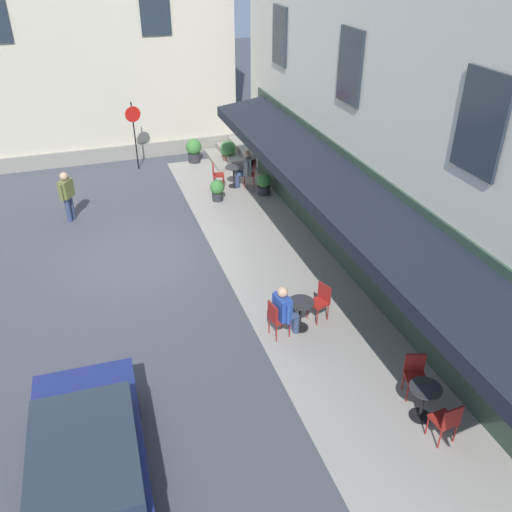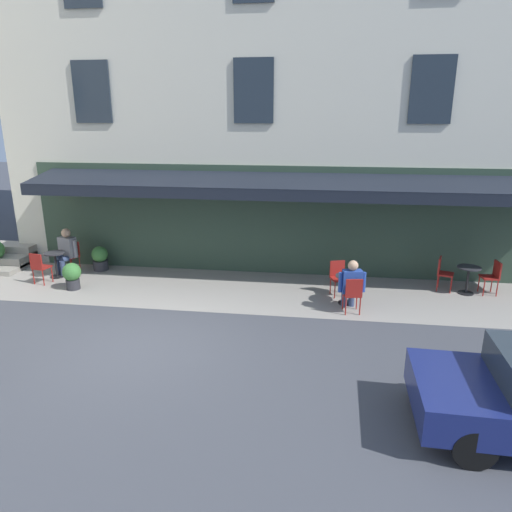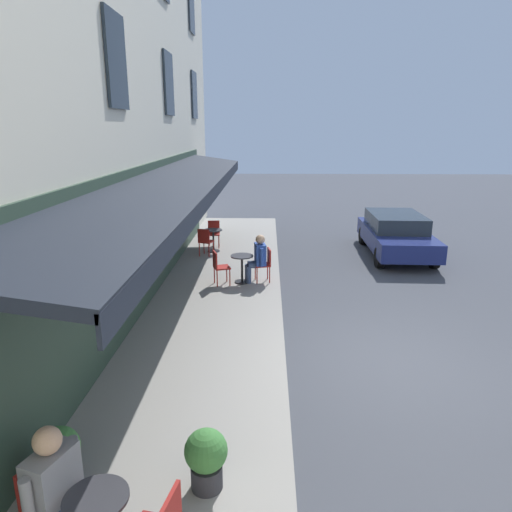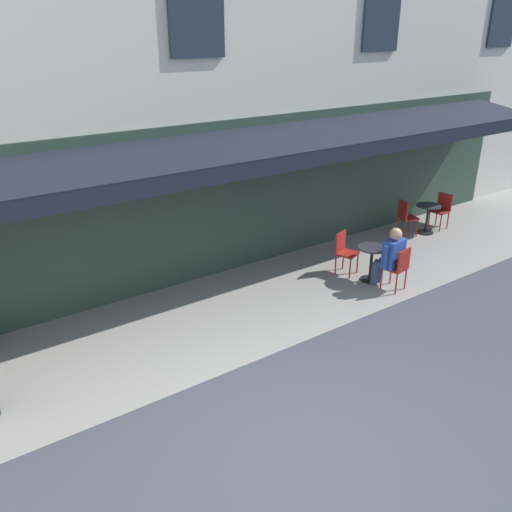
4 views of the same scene
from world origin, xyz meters
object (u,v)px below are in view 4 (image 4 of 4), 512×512
(cafe_table_near_entrance, at_px, (371,259))
(cafe_chair_red_by_window, at_px, (399,265))
(cafe_table_streetside, at_px, (428,215))
(cafe_chair_red_kerbside, at_px, (406,215))
(cafe_chair_red_near_door, at_px, (344,249))
(cafe_chair_red_under_awning, at_px, (442,208))
(seated_companion_in_blue, at_px, (390,255))

(cafe_table_near_entrance, relative_size, cafe_chair_red_by_window, 0.82)
(cafe_table_streetside, distance_m, cafe_chair_red_kerbside, 0.63)
(cafe_chair_red_near_door, xyz_separation_m, cafe_chair_red_under_awning, (-4.03, -0.59, 0.00))
(cafe_table_streetside, bearing_deg, cafe_chair_red_under_awning, -175.03)
(cafe_table_near_entrance, relative_size, cafe_chair_red_under_awning, 0.82)
(seated_companion_in_blue, bearing_deg, cafe_chair_red_under_awning, -156.95)
(cafe_table_streetside, xyz_separation_m, cafe_chair_red_under_awning, (-0.63, -0.05, 0.06))
(cafe_table_near_entrance, bearing_deg, cafe_table_streetside, -160.49)
(cafe_table_near_entrance, height_order, cafe_chair_red_near_door, cafe_chair_red_near_door)
(cafe_chair_red_kerbside, bearing_deg, cafe_chair_red_by_window, 38.05)
(cafe_table_near_entrance, distance_m, cafe_chair_red_near_door, 0.63)
(cafe_chair_red_by_window, bearing_deg, seated_companion_in_blue, -80.55)
(cafe_chair_red_kerbside, bearing_deg, cafe_table_near_entrance, 27.10)
(cafe_chair_red_by_window, height_order, seated_companion_in_blue, seated_companion_in_blue)
(cafe_table_near_entrance, height_order, cafe_chair_red_kerbside, cafe_chair_red_kerbside)
(cafe_chair_red_under_awning, bearing_deg, cafe_chair_red_near_door, 8.33)
(cafe_table_near_entrance, height_order, cafe_chair_red_by_window, cafe_chair_red_by_window)
(cafe_chair_red_by_window, xyz_separation_m, cafe_chair_red_kerbside, (-2.50, -1.95, 0.00))
(cafe_table_near_entrance, distance_m, seated_companion_in_blue, 0.46)
(cafe_table_near_entrance, xyz_separation_m, cafe_chair_red_kerbside, (-2.60, -1.33, 0.06))
(cafe_chair_red_under_awning, relative_size, seated_companion_in_blue, 0.70)
(cafe_table_streetside, distance_m, cafe_chair_red_under_awning, 0.63)
(cafe_chair_red_by_window, bearing_deg, cafe_table_streetside, -150.42)
(cafe_chair_red_under_awning, distance_m, seated_companion_in_blue, 4.09)
(cafe_chair_red_near_door, bearing_deg, cafe_table_streetside, -171.05)
(cafe_chair_red_by_window, height_order, cafe_chair_red_near_door, same)
(cafe_table_near_entrance, bearing_deg, cafe_chair_red_under_awning, -162.76)
(cafe_chair_red_near_door, xyz_separation_m, cafe_table_streetside, (-3.40, -0.54, -0.06))
(cafe_chair_red_under_awning, distance_m, cafe_chair_red_kerbside, 1.24)
(cafe_table_streetside, bearing_deg, cafe_table_near_entrance, 19.51)
(cafe_chair_red_near_door, height_order, cafe_chair_red_kerbside, same)
(cafe_chair_red_by_window, relative_size, cafe_chair_red_kerbside, 1.00)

